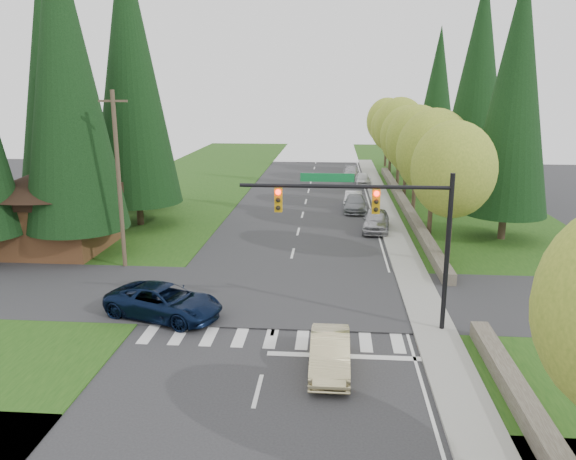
# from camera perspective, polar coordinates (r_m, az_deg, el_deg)

# --- Properties ---
(ground) EXTENTS (120.00, 120.00, 0.00)m
(ground) POSITION_cam_1_polar(r_m,az_deg,el_deg) (20.93, -2.72, -14.63)
(ground) COLOR #28282B
(ground) RESTS_ON ground
(grass_east) EXTENTS (14.00, 110.00, 0.06)m
(grass_east) POSITION_cam_1_polar(r_m,az_deg,el_deg) (40.86, 19.47, -0.83)
(grass_east) COLOR #1C4412
(grass_east) RESTS_ON ground
(grass_west) EXTENTS (14.00, 110.00, 0.06)m
(grass_west) POSITION_cam_1_polar(r_m,az_deg,el_deg) (42.38, -16.87, -0.10)
(grass_west) COLOR #1C4412
(grass_west) RESTS_ON ground
(cross_street) EXTENTS (120.00, 8.00, 0.10)m
(cross_street) POSITION_cam_1_polar(r_m,az_deg,el_deg) (28.15, -0.64, -6.76)
(cross_street) COLOR #28282B
(cross_street) RESTS_ON ground
(sidewalk_east) EXTENTS (1.80, 80.00, 0.13)m
(sidewalk_east) POSITION_cam_1_polar(r_m,az_deg,el_deg) (41.64, 10.65, 0.08)
(sidewalk_east) COLOR gray
(sidewalk_east) RESTS_ON ground
(curb_east) EXTENTS (0.20, 80.00, 0.13)m
(curb_east) POSITION_cam_1_polar(r_m,az_deg,el_deg) (41.55, 9.49, 0.10)
(curb_east) COLOR gray
(curb_east) RESTS_ON ground
(stone_wall_south) EXTENTS (0.70, 14.00, 0.70)m
(stone_wall_south) POSITION_cam_1_polar(r_m,az_deg,el_deg) (19.06, 23.98, -17.90)
(stone_wall_south) COLOR #4C4438
(stone_wall_south) RESTS_ON ground
(stone_wall_north) EXTENTS (0.70, 40.00, 0.70)m
(stone_wall_north) POSITION_cam_1_polar(r_m,az_deg,el_deg) (49.52, 11.71, 2.63)
(stone_wall_north) COLOR #4C4438
(stone_wall_north) RESTS_ON ground
(traffic_signal) EXTENTS (8.70, 0.37, 6.80)m
(traffic_signal) POSITION_cam_1_polar(r_m,az_deg,el_deg) (23.31, 9.29, 1.39)
(traffic_signal) COLOR black
(traffic_signal) RESTS_ON ground
(brown_building) EXTENTS (8.40, 8.40, 5.40)m
(brown_building) POSITION_cam_1_polar(r_m,az_deg,el_deg) (38.11, -22.71, 2.63)
(brown_building) COLOR #4C2D19
(brown_building) RESTS_ON ground
(utility_pole) EXTENTS (1.60, 0.24, 10.00)m
(utility_pole) POSITION_cam_1_polar(r_m,az_deg,el_deg) (32.81, -16.82, 4.97)
(utility_pole) COLOR #473828
(utility_pole) RESTS_ON ground
(decid_tree_0) EXTENTS (4.80, 4.80, 8.37)m
(decid_tree_0) POSITION_cam_1_polar(r_m,az_deg,el_deg) (33.17, 16.45, 5.89)
(decid_tree_0) COLOR #38281C
(decid_tree_0) RESTS_ON ground
(decid_tree_1) EXTENTS (5.20, 5.20, 8.80)m
(decid_tree_1) POSITION_cam_1_polar(r_m,az_deg,el_deg) (39.99, 14.63, 7.64)
(decid_tree_1) COLOR #38281C
(decid_tree_1) RESTS_ON ground
(decid_tree_2) EXTENTS (5.00, 5.00, 8.82)m
(decid_tree_2) POSITION_cam_1_polar(r_m,az_deg,el_deg) (46.82, 12.96, 8.81)
(decid_tree_2) COLOR #38281C
(decid_tree_2) RESTS_ON ground
(decid_tree_3) EXTENTS (5.00, 5.00, 8.55)m
(decid_tree_3) POSITION_cam_1_polar(r_m,az_deg,el_deg) (53.77, 12.01, 9.25)
(decid_tree_3) COLOR #38281C
(decid_tree_3) RESTS_ON ground
(decid_tree_4) EXTENTS (5.40, 5.40, 9.18)m
(decid_tree_4) POSITION_cam_1_polar(r_m,az_deg,el_deg) (60.68, 11.30, 10.20)
(decid_tree_4) COLOR #38281C
(decid_tree_4) RESTS_ON ground
(decid_tree_5) EXTENTS (4.80, 4.80, 8.30)m
(decid_tree_5) POSITION_cam_1_polar(r_m,az_deg,el_deg) (67.64, 10.45, 10.19)
(decid_tree_5) COLOR #38281C
(decid_tree_5) RESTS_ON ground
(decid_tree_6) EXTENTS (5.20, 5.20, 8.86)m
(decid_tree_6) POSITION_cam_1_polar(r_m,az_deg,el_deg) (74.59, 10.01, 10.82)
(decid_tree_6) COLOR #38281C
(decid_tree_6) RESTS_ON ground
(conifer_w_a) EXTENTS (6.12, 6.12, 19.80)m
(conifer_w_a) POSITION_cam_1_polar(r_m,az_deg,el_deg) (35.68, -21.72, 14.41)
(conifer_w_a) COLOR #38281C
(conifer_w_a) RESTS_ON ground
(conifer_w_b) EXTENTS (5.44, 5.44, 17.80)m
(conifer_w_b) POSITION_cam_1_polar(r_m,az_deg,el_deg) (40.59, -22.97, 12.75)
(conifer_w_b) COLOR #38281C
(conifer_w_b) RESTS_ON ground
(conifer_w_c) EXTENTS (6.46, 6.46, 20.80)m
(conifer_w_c) POSITION_cam_1_polar(r_m,az_deg,el_deg) (42.69, -15.70, 15.37)
(conifer_w_c) COLOR #38281C
(conifer_w_c) RESTS_ON ground
(conifer_w_e) EXTENTS (5.78, 5.78, 18.80)m
(conifer_w_e) POSITION_cam_1_polar(r_m,az_deg,el_deg) (49.00, -15.43, 14.01)
(conifer_w_e) COLOR #38281C
(conifer_w_e) RESTS_ON ground
(conifer_e_a) EXTENTS (5.44, 5.44, 17.80)m
(conifer_e_a) POSITION_cam_1_polar(r_m,az_deg,el_deg) (39.87, 22.08, 12.82)
(conifer_e_a) COLOR #38281C
(conifer_e_a) RESTS_ON ground
(conifer_e_b) EXTENTS (6.12, 6.12, 19.80)m
(conifer_e_b) POSITION_cam_1_polar(r_m,az_deg,el_deg) (53.65, 18.78, 14.29)
(conifer_e_b) COLOR #38281C
(conifer_e_b) RESTS_ON ground
(conifer_e_c) EXTENTS (5.10, 5.10, 16.80)m
(conifer_e_c) POSITION_cam_1_polar(r_m,az_deg,el_deg) (67.16, 14.95, 13.13)
(conifer_e_c) COLOR #38281C
(conifer_e_c) RESTS_ON ground
(sedan_champagne) EXTENTS (1.44, 4.11, 1.35)m
(sedan_champagne) POSITION_cam_1_polar(r_m,az_deg,el_deg) (21.05, 4.28, -12.38)
(sedan_champagne) COLOR #D1C18B
(sedan_champagne) RESTS_ON ground
(suv_navy) EXTENTS (5.88, 4.05, 1.49)m
(suv_navy) POSITION_cam_1_polar(r_m,az_deg,el_deg) (26.08, -12.47, -7.11)
(suv_navy) COLOR black
(suv_navy) RESTS_ON ground
(parked_car_a) EXTENTS (2.30, 4.77, 1.57)m
(parked_car_a) POSITION_cam_1_polar(r_m,az_deg,el_deg) (41.01, 8.94, 0.97)
(parked_car_a) COLOR #A0A1A5
(parked_car_a) RESTS_ON ground
(parked_car_b) EXTENTS (1.94, 4.58, 1.32)m
(parked_car_b) POSITION_cam_1_polar(r_m,az_deg,el_deg) (47.45, 6.84, 2.70)
(parked_car_b) COLOR slate
(parked_car_b) RESTS_ON ground
(parked_car_c) EXTENTS (1.73, 4.08, 1.31)m
(parked_car_c) POSITION_cam_1_polar(r_m,az_deg,el_deg) (49.11, 6.62, 3.10)
(parked_car_c) COLOR silver
(parked_car_c) RESTS_ON ground
(parked_car_d) EXTENTS (1.64, 4.00, 1.36)m
(parked_car_d) POSITION_cam_1_polar(r_m,az_deg,el_deg) (60.09, 7.63, 5.14)
(parked_car_d) COLOR silver
(parked_car_d) RESTS_ON ground
(parked_car_e) EXTENTS (1.99, 4.45, 1.27)m
(parked_car_e) POSITION_cam_1_polar(r_m,az_deg,el_deg) (65.14, 6.43, 5.84)
(parked_car_e) COLOR #A9A9AE
(parked_car_e) RESTS_ON ground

